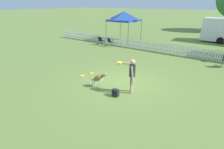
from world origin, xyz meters
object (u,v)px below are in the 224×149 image
frisbee_near_dog (82,76)px  folding_chair_blue_left (110,41)px  folding_chair_center (101,40)px  frisbee_near_handler (92,73)px  canopy_tent_main (124,16)px  handler_person (131,72)px  backpack_on_grass (115,93)px  leaping_dog (98,78)px

frisbee_near_dog → folding_chair_blue_left: (-3.22, 6.97, 0.46)m
frisbee_near_dog → folding_chair_center: bearing=122.0°
frisbee_near_handler → canopy_tent_main: canopy_tent_main is taller
folding_chair_blue_left → folding_chair_center: bearing=15.0°
frisbee_near_dog → folding_chair_blue_left: 7.69m
handler_person → backpack_on_grass: (-0.36, -0.72, -0.86)m
frisbee_near_dog → folding_chair_center: size_ratio=0.30×
leaping_dog → backpack_on_grass: size_ratio=3.06×
canopy_tent_main → frisbee_near_handler: bearing=-67.9°
frisbee_near_handler → backpack_on_grass: backpack_on_grass is taller
frisbee_near_handler → folding_chair_center: size_ratio=0.30×
leaping_dog → frisbee_near_handler: 1.95m
backpack_on_grass → folding_chair_blue_left: (-6.14, 7.76, 0.31)m
canopy_tent_main → frisbee_near_dog: bearing=-70.0°
folding_chair_blue_left → frisbee_near_dog: bearing=129.1°
folding_chair_blue_left → folding_chair_center: folding_chair_blue_left is taller
backpack_on_grass → canopy_tent_main: canopy_tent_main is taller
leaping_dog → backpack_on_grass: (1.22, -0.26, -0.33)m
handler_person → frisbee_near_dog: bearing=73.0°
folding_chair_center → folding_chair_blue_left: bearing=-177.0°
backpack_on_grass → handler_person: bearing=63.8°
leaping_dog → frisbee_near_handler: leaping_dog is taller
frisbee_near_dog → handler_person: bearing=-1.2°
leaping_dog → canopy_tent_main: size_ratio=0.32×
folding_chair_center → backpack_on_grass: bearing=135.5°
folding_chair_blue_left → canopy_tent_main: canopy_tent_main is taller
folding_chair_blue_left → leaping_dog: bearing=137.5°
folding_chair_center → handler_person: bearing=139.7°
backpack_on_grass → folding_chair_blue_left: 9.90m
handler_person → folding_chair_blue_left: 9.59m
canopy_tent_main → leaping_dog: bearing=-63.3°
leaping_dog → canopy_tent_main: bearing=-169.1°
frisbee_near_handler → frisbee_near_dog: 0.63m
folding_chair_center → frisbee_near_handler: bearing=127.8°
handler_person → backpack_on_grass: bearing=137.9°
frisbee_near_handler → frisbee_near_dog: (-0.18, -0.60, 0.00)m
frisbee_near_handler → canopy_tent_main: (-3.89, 9.61, 2.58)m
frisbee_near_dog → folding_chair_center: 8.21m
leaping_dog → frisbee_near_dog: bearing=-123.3°
leaping_dog → frisbee_near_dog: size_ratio=4.16×
canopy_tent_main → handler_person: bearing=-55.8°
folding_chair_blue_left → canopy_tent_main: (-0.50, 3.25, 2.11)m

